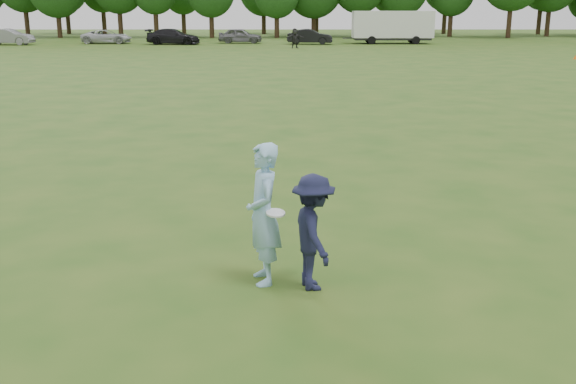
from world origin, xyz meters
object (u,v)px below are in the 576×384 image
Objects in this scene: thrower at (263,214)px; player_far_d at (295,38)px; car_b at (9,37)px; field_cone at (575,57)px; cargo_trailer at (392,26)px; car_f at (310,37)px; defender at (313,232)px; car_c at (107,37)px; car_e at (240,36)px; car_d at (173,37)px.

player_far_d is (1.05, 53.39, -0.14)m from thrower.
player_far_d is 28.40m from car_b.
cargo_trailer is at bearing 117.70° from field_cone.
car_f reaches higher than field_cone.
field_cone is (20.66, 40.94, -0.68)m from defender.
car_b is 0.52× the size of cargo_trailer.
car_e reaches higher than car_c.
field_cone is at bearing -107.38° from car_b.
car_b is at bearing -168.17° from thrower.
cargo_trailer is (15.38, -0.77, 1.02)m from car_e.
car_c is at bearing 3.71° from defender.
thrower is at bearing -173.12° from car_e.
cargo_trailer is (10.26, 60.75, 0.95)m from defender.
defender is 61.61m from cargo_trailer.
defender is 0.94× the size of player_far_d.
player_far_d is at bearing -97.44° from car_b.
car_c is 7.15m from car_d.
car_c is 16.45× the size of field_cone.
car_f is at bearing -15.15° from defender.
player_far_d reaches higher than car_f.
car_c is 1.11× the size of car_f.
defender is at bearing -152.04° from car_b.
player_far_d reaches higher than car_b.
thrower is 0.39× the size of car_d.
cargo_trailer is (21.88, 1.42, 1.02)m from car_d.
car_c is at bearing 92.48° from car_f.
car_f is at bearing -101.89° from car_e.
car_b is 0.89× the size of car_d.
car_c is 20.57m from car_f.
thrower is at bearing -105.04° from player_far_d.
cargo_trailer is (37.85, 2.12, 1.01)m from car_b.
cargo_trailer reaches higher than car_e.
car_b is 15.59× the size of field_cone.
player_far_d is at bearing -13.67° from defender.
player_far_d is 12.25m from cargo_trailer.
player_far_d is at bearing -142.56° from car_e.
car_e reaches higher than car_f.
defender is at bearing -164.14° from car_d.
car_b is at bearing 11.91° from defender.
cargo_trailer reaches higher than car_d.
car_d reaches higher than car_f.
car_f is at bearing -95.41° from car_c.
player_far_d reaches higher than defender.
cargo_trailer is at bearing -76.95° from car_f.
player_far_d reaches higher than car_d.
car_d is at bearing 97.14° from car_f.
car_c is 28.89m from cargo_trailer.
thrower is 0.42× the size of car_c.
cargo_trailer is at bearing -22.88° from defender.
cargo_trailer reaches higher than car_b.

